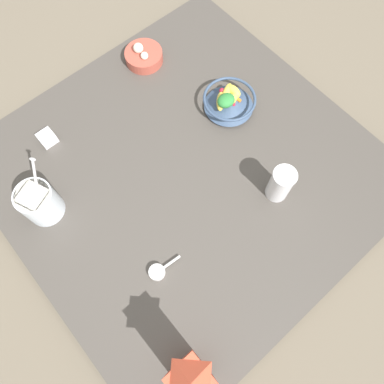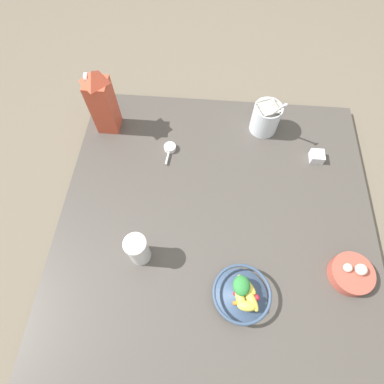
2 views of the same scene
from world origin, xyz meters
name	(u,v)px [view 1 (image 1 of 2)]	position (x,y,z in m)	size (l,w,h in m)	color
ground_plane	(186,174)	(0.00, 0.00, 0.00)	(6.00, 6.00, 0.00)	#665B4C
countertop	(186,172)	(0.00, 0.00, 0.02)	(1.14, 1.14, 0.04)	#47423D
fruit_bowl	(229,101)	(0.27, 0.09, 0.07)	(0.18, 0.18, 0.08)	#384C6B
milk_carton	(190,378)	(-0.39, -0.47, 0.18)	(0.09, 0.09, 0.29)	#CC4C33
yogurt_tub	(39,202)	(-0.42, 0.18, 0.11)	(0.13, 0.11, 0.22)	silver
drinking_cup	(281,184)	(0.16, -0.25, 0.11)	(0.07, 0.07, 0.14)	white
spice_jar	(47,138)	(-0.29, 0.39, 0.05)	(0.05, 0.05, 0.04)	silver
measuring_scoop	(158,272)	(-0.28, -0.20, 0.05)	(0.11, 0.05, 0.02)	white
garlic_bowl	(144,56)	(0.17, 0.45, 0.06)	(0.14, 0.14, 0.07)	#B24C3D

